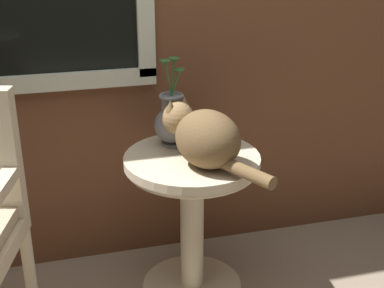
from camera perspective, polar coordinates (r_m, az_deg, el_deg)
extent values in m
cube|color=beige|center=(2.27, -14.48, 6.34)|extent=(0.85, 0.03, 0.07)
cylinder|color=beige|center=(2.39, 0.00, -14.77)|extent=(0.42, 0.42, 0.03)
cylinder|color=beige|center=(2.23, 0.00, -8.72)|extent=(0.10, 0.10, 0.56)
cylinder|color=beige|center=(2.09, 0.00, -1.71)|extent=(0.53, 0.53, 0.03)
torus|color=beige|center=(2.10, 0.00, -2.40)|extent=(0.51, 0.51, 0.02)
cylinder|color=beige|center=(2.16, -16.65, -13.65)|extent=(0.04, 0.04, 0.45)
ellipsoid|color=brown|center=(1.96, 1.68, 0.52)|extent=(0.31, 0.33, 0.21)
sphere|color=olive|center=(2.06, -1.51, 2.78)|extent=(0.13, 0.13, 0.13)
cone|color=brown|center=(2.06, -0.79, 4.47)|extent=(0.04, 0.04, 0.04)
cone|color=brown|center=(2.02, -2.27, 4.06)|extent=(0.04, 0.04, 0.04)
cylinder|color=brown|center=(1.86, 5.74, -2.98)|extent=(0.15, 0.23, 0.05)
cylinder|color=slate|center=(2.19, -2.10, 0.11)|extent=(0.09, 0.09, 0.01)
ellipsoid|color=slate|center=(2.16, -2.13, 2.00)|extent=(0.14, 0.14, 0.14)
cylinder|color=slate|center=(2.13, -2.17, 4.22)|extent=(0.08, 0.08, 0.07)
torus|color=slate|center=(2.12, -2.18, 5.08)|extent=(0.10, 0.10, 0.02)
cylinder|color=#2D662D|center=(2.10, -2.51, 6.82)|extent=(0.03, 0.01, 0.13)
cone|color=#2D662D|center=(2.09, -2.84, 8.58)|extent=(0.04, 0.04, 0.02)
cylinder|color=#2D662D|center=(2.11, -1.77, 6.38)|extent=(0.04, 0.01, 0.10)
cone|color=#2D662D|center=(2.11, -1.36, 7.68)|extent=(0.04, 0.04, 0.02)
cylinder|color=#2D662D|center=(2.11, -2.05, 6.95)|extent=(0.02, 0.03, 0.14)
cone|color=#2D662D|center=(2.11, -1.91, 8.84)|extent=(0.04, 0.04, 0.02)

